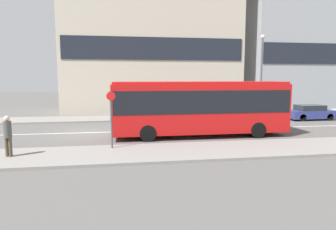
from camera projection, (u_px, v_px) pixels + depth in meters
The scene contains 12 objects.
ground_plane at pixel (88, 133), 19.89m from camera, with size 120.00×120.00×0.00m, color #595654.
sidewalk_near at pixel (73, 156), 13.76m from camera, with size 44.00×3.50×0.13m.
sidewalk_far at pixel (95, 119), 26.01m from camera, with size 44.00×3.50×0.13m.
lane_centerline at pixel (88, 133), 19.89m from camera, with size 41.80×0.16×0.01m.
apartment_block_left_tower at pixel (152, 0), 31.47m from camera, with size 18.53×5.92×23.43m.
apartment_block_right_tower at pixel (315, 12), 34.68m from camera, with size 16.10×6.27×22.42m.
city_bus at pixel (199, 105), 18.58m from camera, with size 10.83×2.64×3.39m.
parked_car_0 at pixel (250, 114), 25.29m from camera, with size 4.58×1.89×1.26m.
parked_car_1 at pixel (310, 113), 25.90m from camera, with size 4.04×1.71×1.29m.
pedestrian_near_stop at pixel (8, 133), 13.29m from camera, with size 0.34×0.34×1.85m.
bus_stop_sign at pixel (111, 115), 14.84m from camera, with size 0.44×0.12×2.89m.
street_lamp at pixel (262, 67), 26.81m from camera, with size 0.36×0.36×7.27m.
Camera 1 is at (2.21, -20.19, 3.67)m, focal length 32.00 mm.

